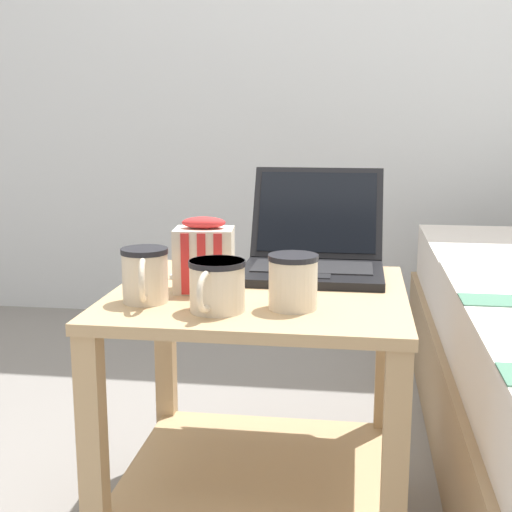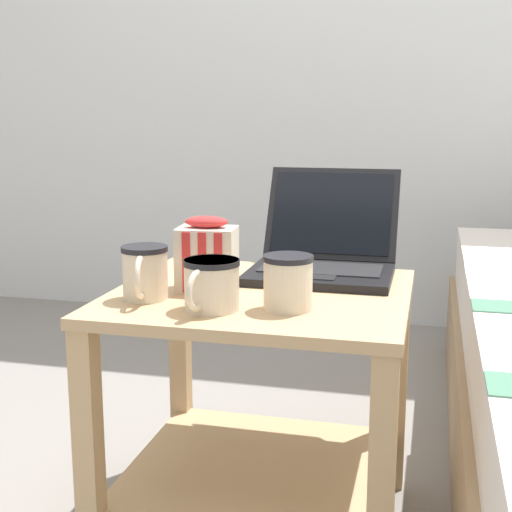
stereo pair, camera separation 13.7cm
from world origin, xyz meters
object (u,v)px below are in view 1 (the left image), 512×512
(mug_mid_center, at_px, (217,283))
(cell_phone, at_px, (196,271))
(mug_front_right, at_px, (145,273))
(snack_bag, at_px, (204,257))
(mug_front_left, at_px, (294,278))
(laptop, at_px, (314,252))

(mug_mid_center, distance_m, cell_phone, 0.32)
(mug_front_right, relative_size, mug_mid_center, 0.93)
(cell_phone, bearing_deg, mug_mid_center, -70.23)
(snack_bag, bearing_deg, mug_mid_center, -69.47)
(mug_front_right, bearing_deg, mug_mid_center, -15.98)
(mug_front_left, bearing_deg, cell_phone, 133.30)
(laptop, relative_size, cell_phone, 2.31)
(laptop, height_order, cell_phone, laptop)
(mug_front_left, xyz_separation_m, snack_bag, (-0.19, 0.10, 0.01))
(laptop, distance_m, snack_bag, 0.29)
(mug_front_left, distance_m, mug_front_right, 0.28)
(laptop, distance_m, cell_phone, 0.27)
(laptop, relative_size, snack_bag, 2.31)
(mug_front_left, distance_m, cell_phone, 0.36)
(mug_front_right, bearing_deg, mug_front_left, -0.09)
(mug_front_left, relative_size, mug_mid_center, 0.94)
(mug_front_left, distance_m, mug_mid_center, 0.14)
(mug_front_right, distance_m, cell_phone, 0.26)
(laptop, relative_size, mug_mid_center, 2.44)
(laptop, bearing_deg, snack_bag, -134.80)
(mug_front_right, bearing_deg, snack_bag, 47.89)
(laptop, xyz_separation_m, mug_mid_center, (-0.15, -0.35, 0.01))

